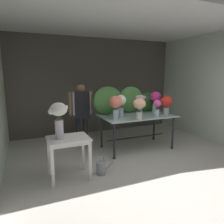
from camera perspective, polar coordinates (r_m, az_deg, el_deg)
name	(u,v)px	position (r m, az deg, el deg)	size (l,w,h in m)	color
ground_plane	(121,149)	(5.14, 2.35, -10.10)	(7.94, 7.94, 0.00)	beige
wall_back	(96,86)	(6.49, -4.47, 7.05)	(5.11, 0.12, 2.83)	#5B564C
wall_right	(205,88)	(6.36, 23.87, 6.09)	(0.12, 3.73, 2.83)	silver
ceiling_slab	(122,22)	(4.92, 2.63, 23.15)	(5.23, 3.73, 0.12)	silver
display_table_glass	(137,120)	(5.05, 6.79, -2.28)	(1.73, 0.98, 0.82)	#A7C8C3
side_table_white	(68,144)	(3.69, -11.74, -8.43)	(0.70, 0.53, 0.74)	white
florist	(81,108)	(5.22, -8.34, 1.10)	(0.62, 0.24, 1.56)	#232328
foliage_backdrop	(128,101)	(5.27, 4.29, 3.07)	(1.90, 0.25, 0.68)	#477F3D
vase_fuchsia_roses	(157,106)	(4.89, 12.12, 1.48)	(0.18, 0.18, 0.39)	silver
vase_blush_tulips	(140,101)	(5.15, 7.66, 2.93)	(0.26, 0.23, 0.47)	silver
vase_coral_peonies	(116,104)	(4.51, 1.02, 2.12)	(0.29, 0.28, 0.51)	silver
vase_peach_lilies	(139,106)	(4.54, 7.40, 1.63)	(0.28, 0.28, 0.46)	silver
vase_magenta_ranunculus	(156,99)	(5.37, 11.72, 3.38)	(0.28, 0.28, 0.53)	silver
vase_scarlet_carnations	(166,103)	(5.22, 14.51, 2.45)	(0.30, 0.27, 0.45)	silver
vase_ivory_dahlias	(121,103)	(4.80, 2.37, 2.33)	(0.26, 0.24, 0.50)	silver
vase_white_roses_tall	(59,116)	(3.54, -14.29, -1.05)	(0.33, 0.28, 0.61)	silver
watering_can	(101,167)	(3.95, -2.92, -14.76)	(0.35, 0.18, 0.34)	#999EA3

